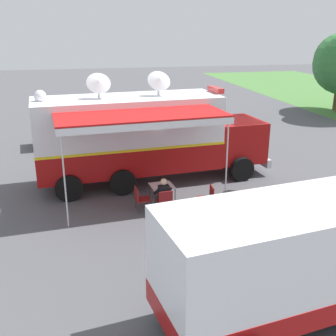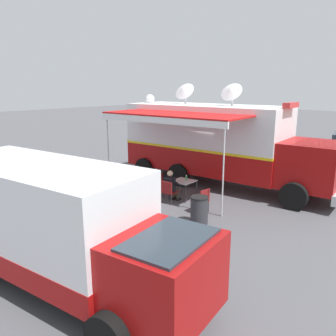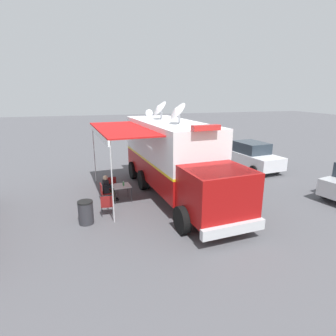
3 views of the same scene
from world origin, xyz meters
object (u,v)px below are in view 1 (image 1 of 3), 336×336
object	(u,v)px
car_behind_truck	(175,116)
trash_bin	(230,206)
seated_responder	(163,194)
folding_chair_at_table	(165,200)
water_bottle	(163,182)
folding_chair_beside_table	(140,197)
command_truck	(147,135)
support_truck	(302,259)
folding_chair_spare_by_truck	(208,196)
car_far_corner	(72,129)
folding_table	(162,187)

from	to	relation	value
car_behind_truck	trash_bin	bearing A→B (deg)	-4.71
seated_responder	folding_chair_at_table	bearing A→B (deg)	4.94
water_bottle	folding_chair_beside_table	world-z (taller)	water_bottle
command_truck	folding_chair_beside_table	distance (m)	3.35
water_bottle	support_truck	world-z (taller)	support_truck
water_bottle	seated_responder	size ratio (longest dim) A/B	0.18
folding_chair_spare_by_truck	car_far_corner	size ratio (longest dim) A/B	0.20
folding_table	folding_chair_at_table	size ratio (longest dim) A/B	1.00
water_bottle	folding_chair_beside_table	size ratio (longest dim) A/B	0.26
car_far_corner	folding_chair_beside_table	bearing A→B (deg)	13.99
folding_chair_at_table	car_far_corner	bearing A→B (deg)	-162.30
car_far_corner	folding_chair_spare_by_truck	bearing A→B (deg)	25.70
support_truck	command_truck	bearing A→B (deg)	-168.71
folding_chair_beside_table	folding_chair_spare_by_truck	world-z (taller)	same
seated_responder	water_bottle	bearing A→B (deg)	167.31
water_bottle	support_truck	size ratio (longest dim) A/B	0.03
water_bottle	trash_bin	bearing A→B (deg)	48.42
support_truck	car_behind_truck	size ratio (longest dim) A/B	1.56
folding_chair_spare_by_truck	seated_responder	bearing A→B (deg)	-96.09
command_truck	support_truck	world-z (taller)	command_truck
folding_table	car_far_corner	world-z (taller)	car_far_corner
folding_chair_at_table	folding_chair_beside_table	distance (m)	0.89
command_truck	folding_table	size ratio (longest dim) A/B	11.16
command_truck	folding_chair_at_table	world-z (taller)	command_truck
water_bottle	support_truck	xyz separation A→B (m)	(6.55, 1.64, 0.55)
folding_chair_beside_table	car_far_corner	size ratio (longest dim) A/B	0.20
folding_chair_at_table	folding_chair_beside_table	world-z (taller)	same
water_bottle	car_behind_truck	bearing A→B (deg)	164.67
folding_chair_at_table	folding_table	bearing A→B (deg)	175.07
command_truck	folding_chair_spare_by_truck	bearing A→B (deg)	25.22
car_behind_truck	folding_table	bearing A→B (deg)	-15.56
folding_chair_beside_table	support_truck	distance (m)	6.67
command_truck	folding_table	distance (m)	2.86
car_behind_truck	folding_chair_spare_by_truck	bearing A→B (deg)	-7.51
folding_chair_beside_table	seated_responder	distance (m)	0.81
folding_chair_spare_by_truck	trash_bin	xyz separation A→B (m)	(0.83, 0.50, -0.06)
folding_table	seated_responder	world-z (taller)	seated_responder
seated_responder	trash_bin	bearing A→B (deg)	64.21
folding_table	support_truck	distance (m)	6.72
folding_chair_at_table	car_far_corner	world-z (taller)	car_far_corner
folding_table	command_truck	bearing A→B (deg)	-177.93
water_bottle	car_behind_truck	xyz separation A→B (m)	(-10.68, 2.93, 0.05)
support_truck	car_behind_truck	world-z (taller)	support_truck
folding_chair_beside_table	car_far_corner	bearing A→B (deg)	-166.01
command_truck	water_bottle	world-z (taller)	command_truck
water_bottle	trash_bin	world-z (taller)	water_bottle
folding_chair_spare_by_truck	support_truck	world-z (taller)	support_truck
folding_table	folding_chair_beside_table	size ratio (longest dim) A/B	1.00
folding_chair_at_table	folding_chair_spare_by_truck	xyz separation A→B (m)	(-0.02, 1.55, 0.00)
command_truck	folding_table	world-z (taller)	command_truck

